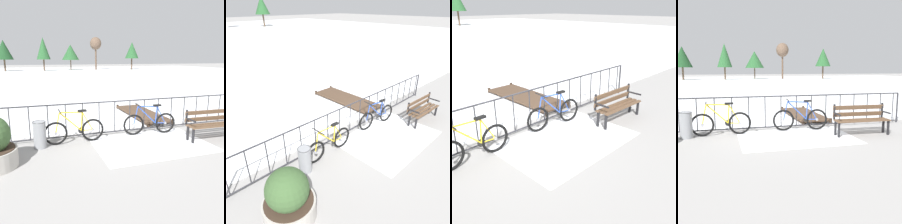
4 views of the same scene
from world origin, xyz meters
The scene contains 10 objects.
ground_plane centered at (0.00, 0.00, 0.00)m, with size 160.00×160.00×0.00m, color gray.
snow_patch centered at (0.42, -1.20, 0.00)m, with size 3.17×2.18×0.01m, color white.
railing_fence centered at (0.00, 0.00, 0.56)m, with size 9.06×0.06×1.07m.
bicycle_near_railing centered at (-1.59, -0.41, 0.37)m, with size 1.71×0.52×0.97m.
bicycle_second centered at (0.79, -0.36, 0.37)m, with size 1.71×0.52×0.97m.
park_bench centered at (2.33, -1.31, 0.51)m, with size 1.62×0.55×0.89m.
planter_with_shrub centered at (-3.59, -1.37, 0.51)m, with size 1.10×1.10×1.18m.
trash_bin centered at (-2.54, -0.50, 0.37)m, with size 0.35×0.35×0.73m.
wooden_dock centered at (1.59, 1.89, 0.12)m, with size 1.10×3.28×0.20m.
tree_west_mid centered at (17.03, 39.00, 3.86)m, with size 2.80×2.80×5.49m.
Camera 2 is at (-5.05, -4.26, 3.99)m, focal length 34.39 mm.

